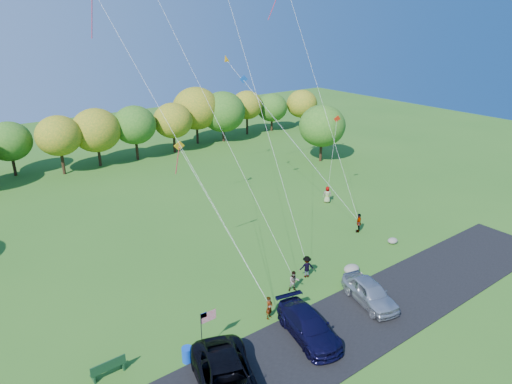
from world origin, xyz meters
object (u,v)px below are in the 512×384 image
flyer_c (307,267)px  flyer_d (359,223)px  minivan_navy (308,326)px  park_bench (108,368)px  flyer_e (327,195)px  minivan_silver (370,292)px  flyer_b (294,281)px  flyer_a (269,308)px  minivan_dark (227,381)px  trash_barrel (187,355)px

flyer_c → flyer_d: size_ratio=0.96×
minivan_navy → park_bench: minivan_navy is taller
flyer_c → flyer_e: bearing=-116.6°
minivan_silver → flyer_b: (-3.07, 4.16, -0.08)m
minivan_navy → flyer_b: (2.60, 4.27, -0.05)m
flyer_a → flyer_c: size_ratio=0.93×
minivan_dark → minivan_navy: bearing=28.1°
flyer_a → flyer_c: (5.27, 2.23, 0.06)m
minivan_dark → minivan_navy: minivan_dark is taller
minivan_dark → minivan_silver: size_ratio=1.36×
flyer_a → park_bench: size_ratio=0.82×
flyer_b → trash_barrel: bearing=-142.2°
flyer_b → flyer_c: bearing=50.5°
minivan_silver → trash_barrel: 12.70m
minivan_navy → flyer_d: bearing=42.7°
trash_barrel → flyer_b: bearing=10.4°
minivan_silver → flyer_a: 6.94m
minivan_dark → flyer_b: (8.97, 5.14, -0.17)m
minivan_navy → flyer_b: bearing=70.9°
flyer_a → flyer_b: (3.29, 1.39, -0.01)m
flyer_e → minivan_navy: bearing=84.5°
flyer_b → minivan_silver: bearing=-26.2°
flyer_a → trash_barrel: 6.11m
minivan_silver → trash_barrel: size_ratio=5.15×
flyer_e → trash_barrel: (-22.86, -11.90, -0.41)m
flyer_b → flyer_d: 11.41m
minivan_navy → flyer_c: size_ratio=3.13×
minivan_dark → flyer_a: (5.68, 3.76, -0.16)m
minivan_dark → flyer_e: size_ratio=3.68×
minivan_navy → flyer_e: size_ratio=3.04×
minivan_dark → minivan_navy: 6.44m
minivan_dark → flyer_b: 10.34m
flyer_d → park_bench: (-24.14, -3.83, -0.32)m
trash_barrel → minivan_navy: bearing=-20.6°
flyer_b → flyer_e: flyer_e is taller
minivan_silver → flyer_d: (7.74, 7.79, 0.02)m
minivan_silver → flyer_a: bearing=170.5°
trash_barrel → minivan_dark: bearing=-83.1°
flyer_a → park_bench: 10.10m
minivan_dark → park_bench: minivan_dark is taller
flyer_a → flyer_d: size_ratio=0.89×
minivan_navy → flyer_c: bearing=60.4°
flyer_c → park_bench: 15.33m
minivan_navy → flyer_d: (13.41, 7.90, 0.05)m
flyer_e → minivan_dark: bearing=76.9°
flyer_d → trash_barrel: flyer_d is taller
park_bench → flyer_e: bearing=20.8°
flyer_a → minivan_silver: bearing=-45.4°
trash_barrel → park_bench: bearing=159.0°
flyer_a → minivan_navy: bearing=-98.2°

